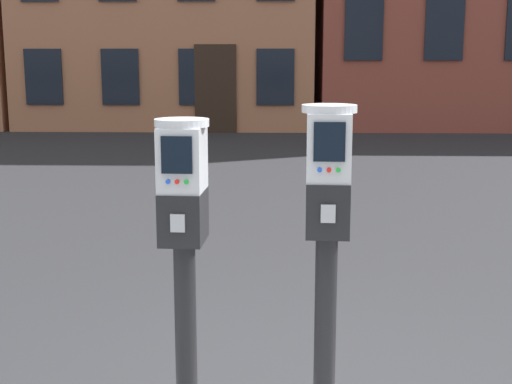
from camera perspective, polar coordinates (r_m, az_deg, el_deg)
parking_meter_near_kerb at (r=2.87m, az=-5.83°, el=-2.79°), size 0.23×0.26×1.40m
parking_meter_twin_adjacent at (r=2.84m, az=5.75°, el=-2.12°), size 0.23×0.26×1.46m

